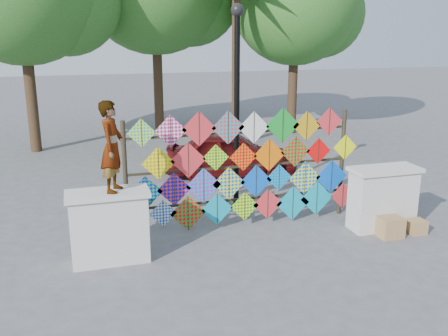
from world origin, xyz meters
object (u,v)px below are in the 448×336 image
at_px(kite_rack, 246,169).
at_px(sedan, 231,154).
at_px(lamppost, 237,88).
at_px(vendor_woman, 112,147).

distance_m(kite_rack, sedan, 3.72).
bearing_deg(sedan, lamppost, 179.99).
relative_size(kite_rack, sedan, 1.36).
height_order(vendor_woman, lamppost, lamppost).
distance_m(kite_rack, vendor_woman, 2.94).
bearing_deg(lamppost, sedan, 75.35).
relative_size(vendor_woman, sedan, 0.42).
xyz_separation_m(vendor_woman, lamppost, (2.88, 2.20, 0.64)).
relative_size(kite_rack, vendor_woman, 3.20).
relative_size(kite_rack, lamppost, 1.10).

